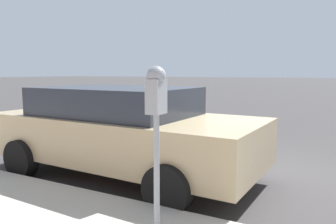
{
  "coord_description": "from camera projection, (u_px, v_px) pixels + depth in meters",
  "views": [
    {
      "loc": [
        -5.46,
        -1.31,
        1.73
      ],
      "look_at": [
        -2.45,
        0.32,
        1.32
      ],
      "focal_mm": 35.0,
      "sensor_mm": 36.0,
      "label": 1
    }
  ],
  "objects": [
    {
      "name": "ground_plane",
      "position": [
        252.0,
        174.0,
        5.6
      ],
      "size": [
        220.0,
        220.0,
        0.0
      ],
      "primitive_type": "plane",
      "color": "#3D3A3A"
    },
    {
      "name": "parking_meter",
      "position": [
        156.0,
        106.0,
        3.2
      ],
      "size": [
        0.21,
        0.19,
        1.65
      ],
      "color": "gray",
      "rests_on": "sidewalk"
    },
    {
      "name": "car_tan",
      "position": [
        123.0,
        129.0,
        5.47
      ],
      "size": [
        2.29,
        4.6,
        1.49
      ],
      "rotation": [
        0.0,
        0.0,
        3.1
      ],
      "color": "tan",
      "rests_on": "ground_plane"
    }
  ]
}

